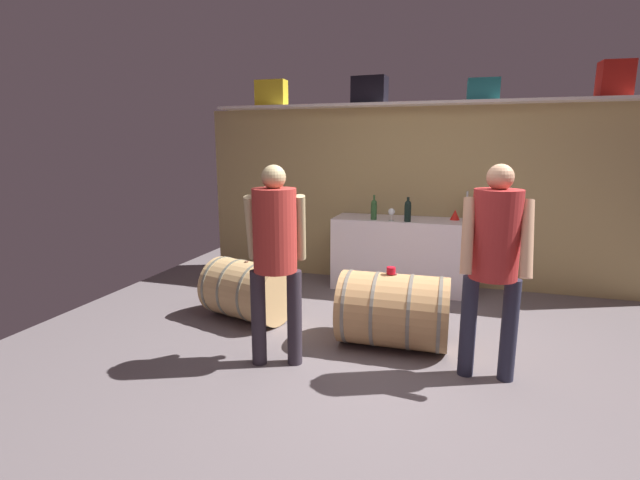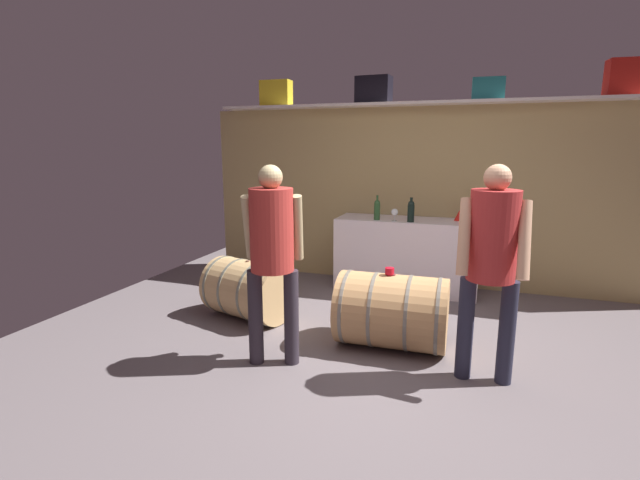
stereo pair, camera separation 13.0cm
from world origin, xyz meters
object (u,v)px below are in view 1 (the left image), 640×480
object	(u,v)px
wine_bottle_dark	(408,210)
toolcase_yellow	(271,93)
wine_barrel_far	(248,290)
work_cabinet	(403,254)
visitor_tasting	(275,245)
toolcase_red	(615,79)
red_funnel	(455,215)
toolcase_teal	(483,90)
wine_glass	(392,212)
wine_barrel_near	(394,310)
wine_bottle_green	(374,209)
toolcase_black	(370,90)
wine_bottle_clear	(466,207)
tasting_cup	(391,270)
winemaker_pouring	(495,251)

from	to	relation	value
wine_bottle_dark	toolcase_yellow	bearing A→B (deg)	168.14
wine_bottle_dark	wine_barrel_far	xyz separation A→B (m)	(-1.39, -1.24, -0.68)
work_cabinet	visitor_tasting	distance (m)	2.39
toolcase_red	wine_bottle_dark	world-z (taller)	toolcase_red
toolcase_red	red_funnel	xyz separation A→B (m)	(-1.47, -0.09, -1.44)
toolcase_teal	wine_glass	distance (m)	1.65
toolcase_yellow	red_funnel	distance (m)	2.69
wine_barrel_near	toolcase_red	bearing A→B (deg)	42.64
wine_bottle_green	red_funnel	world-z (taller)	wine_bottle_green
toolcase_black	toolcase_red	size ratio (longest dim) A/B	1.11
wine_bottle_clear	visitor_tasting	size ratio (longest dim) A/B	0.21
wine_bottle_green	wine_glass	size ratio (longest dim) A/B	2.00
toolcase_red	wine_bottle_green	distance (m)	2.75
wine_barrel_near	visitor_tasting	world-z (taller)	visitor_tasting
wine_bottle_green	work_cabinet	bearing A→B (deg)	25.20
wine_barrel_near	tasting_cup	world-z (taller)	tasting_cup
wine_bottle_dark	wine_barrel_far	bearing A→B (deg)	-138.10
red_funnel	toolcase_red	bearing A→B (deg)	3.61
work_cabinet	wine_bottle_dark	distance (m)	0.58
wine_bottle_green	winemaker_pouring	xyz separation A→B (m)	(1.19, -1.83, -0.00)
toolcase_red	wine_bottle_clear	world-z (taller)	toolcase_red
toolcase_teal	wine_bottle_dark	xyz separation A→B (m)	(-0.72, -0.37, -1.30)
toolcase_teal	wine_bottle_dark	distance (m)	1.54
toolcase_teal	wine_barrel_near	world-z (taller)	toolcase_teal
wine_bottle_green	visitor_tasting	distance (m)	2.10
wine_bottle_green	wine_glass	distance (m)	0.21
red_funnel	winemaker_pouring	size ratio (longest dim) A/B	0.07
toolcase_yellow	wine_bottle_clear	distance (m)	2.75
tasting_cup	wine_glass	bearing A→B (deg)	98.62
toolcase_teal	work_cabinet	bearing A→B (deg)	-168.05
toolcase_black	wine_glass	distance (m)	1.46
work_cabinet	wine_barrel_near	distance (m)	1.64
toolcase_black	wine_bottle_clear	xyz separation A→B (m)	(1.16, -0.03, -1.33)
wine_bottle_clear	toolcase_red	bearing A→B (deg)	1.41
toolcase_red	visitor_tasting	world-z (taller)	toolcase_red
wine_bottle_green	visitor_tasting	bearing A→B (deg)	-99.93
wine_bottle_green	wine_bottle_clear	distance (m)	1.06
toolcase_black	wine_barrel_near	size ratio (longest dim) A/B	0.43
toolcase_teal	red_funnel	world-z (taller)	toolcase_teal
tasting_cup	visitor_tasting	xyz separation A→B (m)	(-0.79, -0.59, 0.29)
wine_barrel_near	tasting_cup	distance (m)	0.35
winemaker_pouring	toolcase_teal	bearing A→B (deg)	-88.71
toolcase_teal	toolcase_black	bearing A→B (deg)	178.34
wine_glass	red_funnel	world-z (taller)	wine_glass
toolcase_teal	work_cabinet	xyz separation A→B (m)	(-0.78, -0.19, -1.85)
work_cabinet	winemaker_pouring	size ratio (longest dim) A/B	1.04
wine_glass	wine_barrel_far	size ratio (longest dim) A/B	0.15
wine_barrel_near	toolcase_teal	bearing A→B (deg)	69.28
red_funnel	tasting_cup	size ratio (longest dim) A/B	1.56
wine_bottle_dark	winemaker_pouring	xyz separation A→B (m)	(0.81, -1.80, -0.01)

